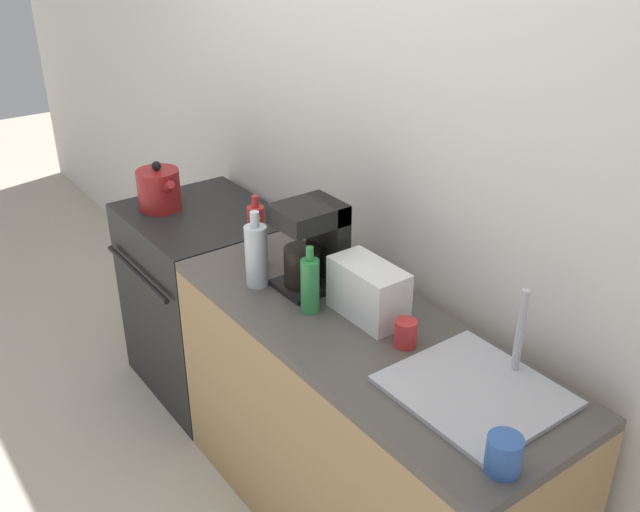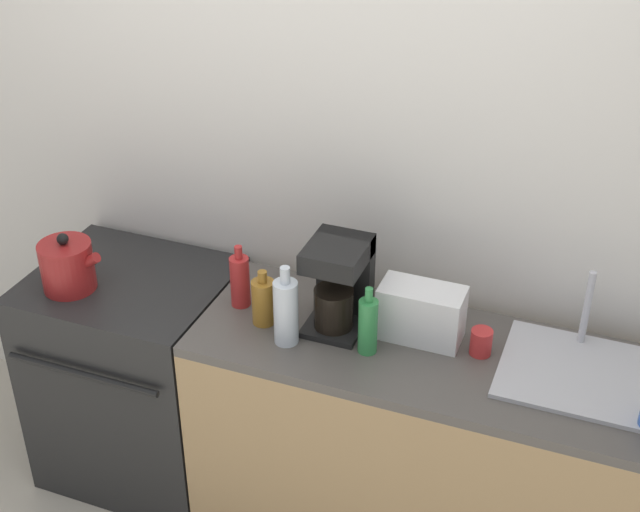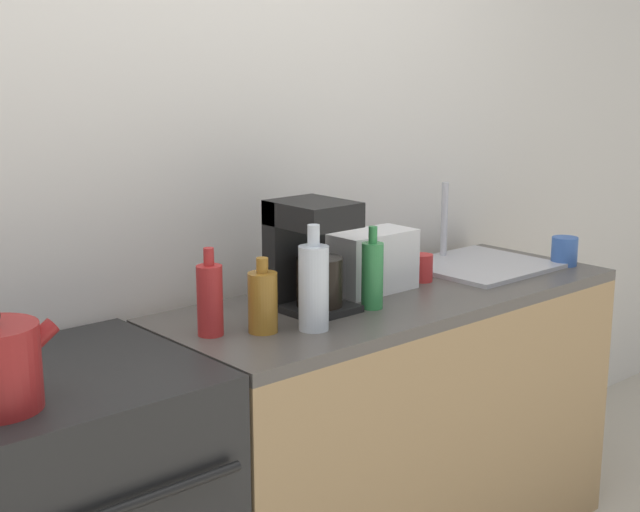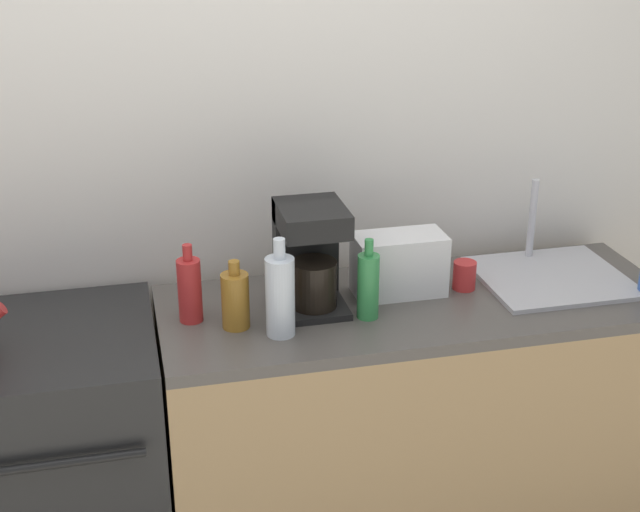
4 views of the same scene
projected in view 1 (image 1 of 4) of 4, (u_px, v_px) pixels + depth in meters
The scene contains 14 objects.
ground_plane at pixel (218, 472), 2.99m from camera, with size 12.00×12.00×0.00m, color beige.
wall_back at pixel (349, 145), 2.75m from camera, with size 8.00×0.05×2.60m.
stove at pixel (208, 298), 3.36m from camera, with size 0.71×0.65×0.90m.
counter_block at pixel (358, 434), 2.53m from camera, with size 1.56×0.58×0.90m.
kettle at pixel (159, 189), 3.17m from camera, with size 0.24×0.19×0.22m.
toaster at pixel (368, 291), 2.35m from camera, with size 0.28×0.14×0.19m.
coffee_maker at pixel (314, 243), 2.51m from camera, with size 0.19×0.23×0.32m.
sink_tray at pixel (477, 388), 2.02m from camera, with size 0.45×0.42×0.28m.
bottle_green at pixel (310, 285), 2.38m from camera, with size 0.06×0.06×0.24m.
bottle_clear at pixel (256, 255), 2.54m from camera, with size 0.08×0.08×0.29m.
bottle_red at pixel (256, 228), 2.79m from camera, with size 0.07×0.07×0.23m.
bottle_amber at pixel (257, 247), 2.67m from camera, with size 0.08×0.08×0.20m.
cup_blue at pixel (504, 454), 1.73m from camera, with size 0.09×0.09×0.10m.
cup_red at pixel (406, 333), 2.22m from camera, with size 0.07×0.07×0.09m.
Camera 1 is at (2.07, -0.98, 2.16)m, focal length 40.00 mm.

